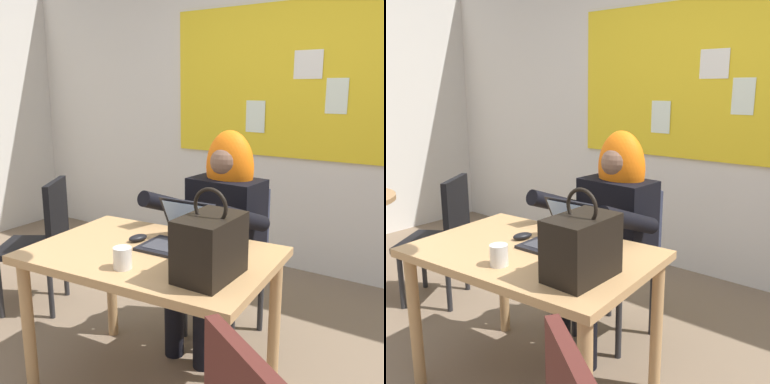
{
  "view_description": "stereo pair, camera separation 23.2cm",
  "coord_description": "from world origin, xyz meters",
  "views": [
    {
      "loc": [
        1.17,
        -1.58,
        1.51
      ],
      "look_at": [
        -0.07,
        0.32,
        0.98
      ],
      "focal_mm": 41.76,
      "sensor_mm": 36.0,
      "label": 1
    },
    {
      "loc": [
        1.36,
        -1.44,
        1.51
      ],
      "look_at": [
        -0.07,
        0.32,
        0.98
      ],
      "focal_mm": 41.76,
      "sensor_mm": 36.0,
      "label": 2
    }
  ],
  "objects": [
    {
      "name": "desk_main",
      "position": [
        -0.09,
        -0.01,
        0.64
      ],
      "size": [
        1.21,
        0.85,
        0.75
      ],
      "rotation": [
        0.0,
        0.0,
        0.08
      ],
      "color": "tan",
      "rests_on": "ground"
    },
    {
      "name": "laptop",
      "position": [
        -0.01,
        0.13,
        0.8
      ],
      "size": [
        0.34,
        0.35,
        0.22
      ],
      "rotation": [
        0.0,
        0.0,
        0.04
      ],
      "color": "black",
      "rests_on": "desk_main"
    },
    {
      "name": "coffee_mug",
      "position": [
        -0.06,
        -0.24,
        0.8
      ],
      "size": [
        0.08,
        0.08,
        0.09
      ],
      "primitive_type": "cylinder",
      "color": "silver",
      "rests_on": "desk_main"
    },
    {
      "name": "person_costumed",
      "position": [
        -0.06,
        0.6,
        0.75
      ],
      "size": [
        0.62,
        0.63,
        1.27
      ],
      "rotation": [
        0.0,
        0.0,
        -1.63
      ],
      "color": "black",
      "rests_on": "ground"
    },
    {
      "name": "chair_at_desk",
      "position": [
        -0.05,
        0.73,
        0.52
      ],
      "size": [
        0.45,
        0.45,
        0.92
      ],
      "rotation": [
        0.0,
        0.0,
        -1.63
      ],
      "color": "#2D3347",
      "rests_on": "ground"
    },
    {
      "name": "chair_spare_by_window",
      "position": [
        -1.27,
        0.29,
        0.51
      ],
      "size": [
        0.58,
        0.58,
        0.9
      ],
      "rotation": [
        0.0,
        0.0,
        3.7
      ],
      "color": "black",
      "rests_on": "ground"
    },
    {
      "name": "handbag",
      "position": [
        0.3,
        -0.11,
        0.88
      ],
      "size": [
        0.2,
        0.3,
        0.38
      ],
      "rotation": [
        0.0,
        0.0,
        -0.15
      ],
      "color": "black",
      "rests_on": "desk_main"
    },
    {
      "name": "wall_back_bulletin",
      "position": [
        0.0,
        1.91,
        1.34
      ],
      "size": [
        6.16,
        2.11,
        2.64
      ],
      "color": "silver",
      "rests_on": "ground"
    },
    {
      "name": "computer_mouse",
      "position": [
        -0.23,
        0.07,
        0.77
      ],
      "size": [
        0.09,
        0.12,
        0.03
      ],
      "primitive_type": "ellipsoid",
      "rotation": [
        0.0,
        0.0,
        -0.29
      ],
      "color": "black",
      "rests_on": "desk_main"
    }
  ]
}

